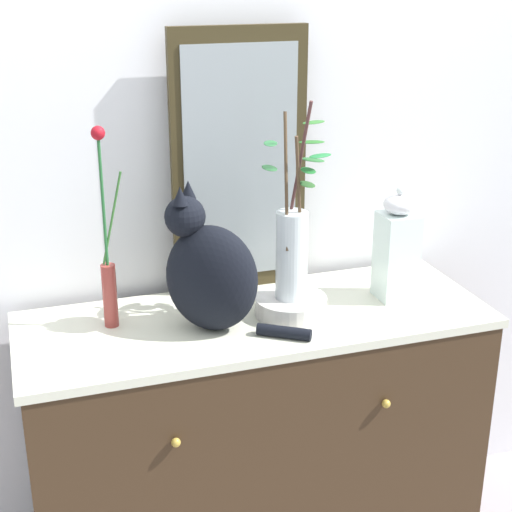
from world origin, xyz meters
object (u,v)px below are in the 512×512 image
(bowl_porcelain, at_px, (291,305))
(vase_glass_clear, at_px, (292,247))
(jar_lidded_porcelain, at_px, (397,248))
(vase_slim_green, at_px, (108,268))
(sideboard, at_px, (256,449))
(mirror_leaning, at_px, (240,163))
(cat_sitting, at_px, (210,272))

(bowl_porcelain, relative_size, vase_glass_clear, 0.37)
(jar_lidded_porcelain, bearing_deg, vase_slim_green, 175.37)
(sideboard, bearing_deg, mirror_leaning, 84.40)
(cat_sitting, bearing_deg, sideboard, 14.19)
(sideboard, height_order, jar_lidded_porcelain, jar_lidded_porcelain)
(jar_lidded_porcelain, bearing_deg, bowl_porcelain, -177.45)
(cat_sitting, height_order, bowl_porcelain, cat_sitting)
(sideboard, height_order, vase_slim_green, vase_slim_green)
(vase_slim_green, bearing_deg, sideboard, -9.56)
(vase_glass_clear, bearing_deg, cat_sitting, -175.21)
(jar_lidded_porcelain, bearing_deg, sideboard, 179.93)
(sideboard, relative_size, vase_glass_clear, 2.40)
(sideboard, xyz_separation_m, cat_sitting, (-0.14, -0.04, 0.61))
(mirror_leaning, distance_m, jar_lidded_porcelain, 0.52)
(cat_sitting, relative_size, vase_glass_clear, 0.73)
(cat_sitting, height_order, vase_slim_green, vase_slim_green)
(mirror_leaning, height_order, vase_slim_green, mirror_leaning)
(mirror_leaning, height_order, bowl_porcelain, mirror_leaning)
(bowl_porcelain, distance_m, vase_glass_clear, 0.17)
(bowl_porcelain, distance_m, jar_lidded_porcelain, 0.35)
(cat_sitting, xyz_separation_m, jar_lidded_porcelain, (0.57, 0.03, -0.01))
(cat_sitting, distance_m, vase_glass_clear, 0.24)
(sideboard, relative_size, cat_sitting, 3.29)
(sideboard, distance_m, jar_lidded_porcelain, 0.73)
(bowl_porcelain, bearing_deg, jar_lidded_porcelain, 2.55)
(cat_sitting, bearing_deg, bowl_porcelain, 4.85)
(vase_glass_clear, distance_m, jar_lidded_porcelain, 0.33)
(sideboard, height_order, vase_glass_clear, vase_glass_clear)
(sideboard, distance_m, mirror_leaning, 0.85)
(sideboard, distance_m, cat_sitting, 0.62)
(vase_glass_clear, relative_size, jar_lidded_porcelain, 1.63)
(cat_sitting, relative_size, vase_slim_green, 0.73)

